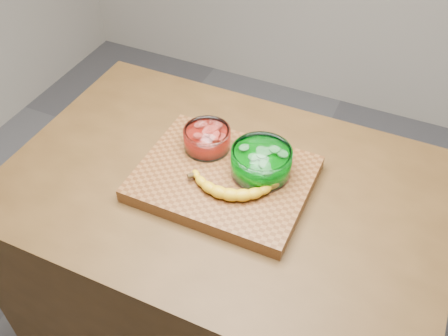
% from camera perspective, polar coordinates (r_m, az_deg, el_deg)
% --- Properties ---
extents(counter, '(1.20, 0.80, 0.90)m').
position_cam_1_polar(counter, '(1.70, 0.00, -12.38)').
color(counter, '#4B3116').
rests_on(counter, ground).
extents(cutting_board, '(0.45, 0.35, 0.04)m').
position_cam_1_polar(cutting_board, '(1.34, 0.00, -1.23)').
color(cutting_board, brown).
rests_on(cutting_board, counter).
extents(bowl_red, '(0.13, 0.13, 0.06)m').
position_cam_1_polar(bowl_red, '(1.38, -1.95, 3.38)').
color(bowl_red, white).
rests_on(bowl_red, cutting_board).
extents(bowl_green, '(0.16, 0.16, 0.07)m').
position_cam_1_polar(bowl_green, '(1.30, 4.27, 0.67)').
color(bowl_green, white).
rests_on(bowl_green, cutting_board).
extents(banana, '(0.25, 0.14, 0.04)m').
position_cam_1_polar(banana, '(1.27, 0.88, -1.75)').
color(banana, gold).
rests_on(banana, cutting_board).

